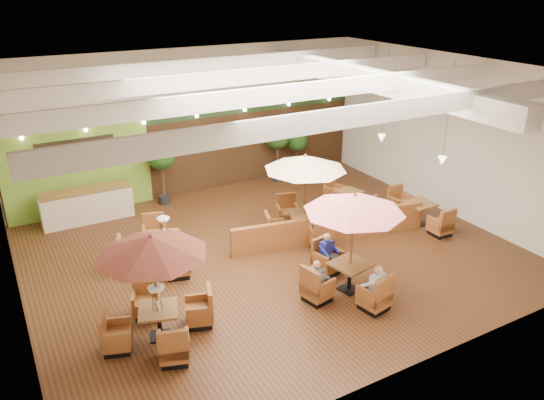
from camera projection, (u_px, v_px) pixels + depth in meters
room at (259, 127)px, 15.97m from camera, size 14.04×14.00×5.52m
service_counter at (87, 205)px, 18.18m from camera, size 3.00×0.75×1.18m
booth_divider at (331, 228)px, 16.81m from camera, size 6.50×1.34×0.91m
table_0 at (154, 269)px, 11.76m from camera, size 2.80×2.80×2.70m
table_1 at (351, 223)px, 13.52m from camera, size 2.74×2.87×2.82m
table_2 at (305, 182)px, 16.58m from camera, size 2.91×2.91×2.81m
table_3 at (156, 249)px, 15.53m from camera, size 2.01×2.88×1.59m
table_4 at (419, 214)px, 18.03m from camera, size 0.89×2.62×0.99m
table_5 at (349, 201)px, 19.16m from camera, size 1.00×2.54×0.91m
topiary_0 at (161, 158)px, 19.13m from camera, size 1.03×1.03×2.38m
topiary_1 at (278, 138)px, 21.30m from camera, size 1.06×1.06×2.46m
topiary_2 at (297, 142)px, 21.84m from camera, size 0.88×0.88×2.04m
diner_0 at (376, 283)px, 13.21m from camera, size 0.44×0.38×0.82m
diner_1 at (328, 250)px, 14.88m from camera, size 0.41×0.36×0.76m
diner_2 at (318, 276)px, 13.58m from camera, size 0.38×0.41×0.74m
diner_3 at (322, 227)px, 16.19m from camera, size 0.46×0.44×0.82m
diner_4 at (330, 208)px, 17.49m from camera, size 0.43×0.45×0.82m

